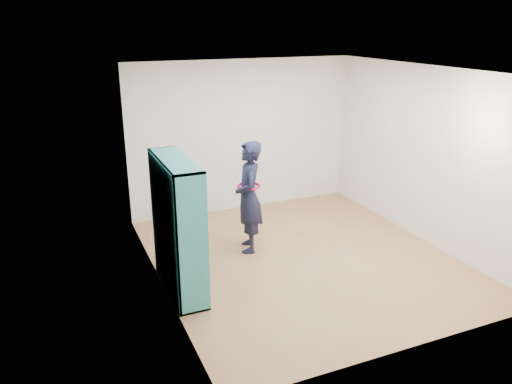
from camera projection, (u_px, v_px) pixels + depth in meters
name	position (u px, v px, depth m)	size (l,w,h in m)	color
floor	(303.00, 258.00, 7.07)	(4.50, 4.50, 0.00)	#966A44
ceiling	(309.00, 70.00, 6.23)	(4.50, 4.50, 0.00)	white
wall_left	(157.00, 189.00, 5.91)	(0.02, 4.50, 2.60)	silver
wall_right	(424.00, 155.00, 7.40)	(0.02, 4.50, 2.60)	silver
wall_back	(243.00, 136.00, 8.61)	(4.00, 0.02, 2.60)	silver
wall_front	(420.00, 232.00, 4.70)	(4.00, 0.02, 2.60)	silver
bookshelf	(176.00, 228.00, 6.00)	(0.37, 1.26, 1.68)	teal
person	(249.00, 197.00, 7.09)	(0.55, 0.68, 1.62)	black
smartphone	(238.00, 188.00, 7.13)	(0.04, 0.11, 0.15)	silver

